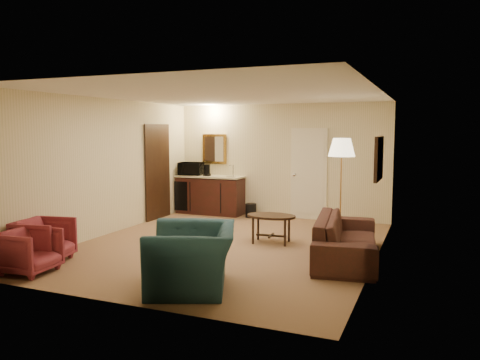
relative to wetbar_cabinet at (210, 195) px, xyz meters
The scene contains 12 objects.
ground 3.21m from the wetbar_cabinet, 58.76° to the right, with size 6.00×6.00×0.00m, color #886245.
room_walls 2.79m from the wetbar_cabinet, 51.47° to the right, with size 5.02×6.01×2.61m.
wetbar_cabinet is the anchor object (origin of this frame).
sofa 4.66m from the wetbar_cabinet, 37.04° to the right, with size 2.29×0.67×0.90m, color black.
teal_armchair 5.37m from the wetbar_cabinet, 66.40° to the right, with size 1.22×0.79×1.06m, color #1F424D.
rose_chair_near 4.75m from the wetbar_cabinet, 96.05° to the right, with size 0.71×0.67×0.73m, color maroon.
rose_chair_far 5.24m from the wetbar_cabinet, 92.74° to the right, with size 0.66×0.62×0.68m, color maroon.
coffee_table 3.23m from the wetbar_cabinet, 44.35° to the right, with size 0.88×0.59×0.51m, color black.
floor_lamp 3.63m from the wetbar_cabinet, 21.51° to the right, with size 0.49×0.49×1.87m, color #B6803C.
waste_bin 1.12m from the wetbar_cabinet, ahead, with size 0.25×0.25×0.32m, color black.
microwave 0.82m from the wetbar_cabinet, behind, with size 0.56×0.31×0.38m, color black.
coffee_maker 0.60m from the wetbar_cabinet, 117.78° to the right, with size 0.14×0.14×0.27m, color black.
Camera 1 is at (3.26, -7.29, 1.99)m, focal length 35.00 mm.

